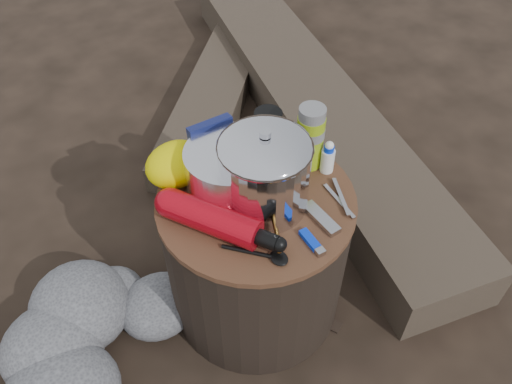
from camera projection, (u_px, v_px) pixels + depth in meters
ground at (256, 298)px, 1.60m from camera, size 60.00×60.00×0.00m
stump at (256, 254)px, 1.44m from camera, size 0.49×0.49×0.45m
log_main at (310, 104)px, 2.14m from camera, size 0.87×2.07×0.17m
log_small at (221, 82)px, 2.30m from camera, size 1.13×1.07×0.11m
foil_windscreen at (231, 172)px, 1.24m from camera, size 0.22×0.22×0.13m
camping_pot at (264, 171)px, 1.19m from camera, size 0.21×0.21×0.21m
fuel_bottle at (213, 219)px, 1.18m from camera, size 0.21×0.30×0.07m
thermos at (310, 137)px, 1.30m from camera, size 0.07×0.07×0.18m
travel_mug at (268, 129)px, 1.37m from camera, size 0.07×0.07×0.11m
stuff_sack at (176, 164)px, 1.28m from camera, size 0.16×0.13×0.11m
food_pouch at (213, 147)px, 1.30m from camera, size 0.12×0.03×0.15m
lighter at (310, 240)px, 1.18m from camera, size 0.03×0.08×0.01m
multitool at (321, 218)px, 1.22m from camera, size 0.03×0.11×0.02m
pot_grabber at (339, 200)px, 1.26m from camera, size 0.07×0.13×0.01m
spork at (249, 252)px, 1.16m from camera, size 0.12×0.13×0.01m
squeeze_bottle at (328, 158)px, 1.31m from camera, size 0.04×0.04×0.08m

